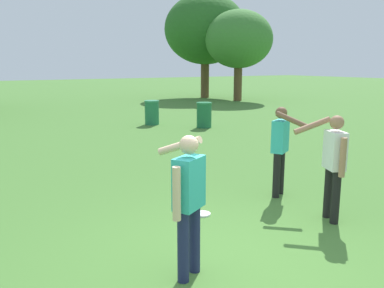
% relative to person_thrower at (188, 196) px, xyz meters
% --- Properties ---
extents(ground_plane, '(120.00, 120.00, 0.00)m').
position_rel_person_thrower_xyz_m(ground_plane, '(0.49, -0.05, -0.96)').
color(ground_plane, '#447530').
extents(person_thrower, '(0.54, 0.83, 1.64)m').
position_rel_person_thrower_xyz_m(person_thrower, '(0.00, 0.00, 0.00)').
color(person_thrower, '#1E234C').
rests_on(person_thrower, ground).
extents(person_catcher, '(0.54, 0.83, 1.64)m').
position_rel_person_thrower_xyz_m(person_catcher, '(2.90, 1.61, 0.00)').
color(person_catcher, black).
rests_on(person_catcher, ground).
extents(person_bystander, '(0.59, 0.80, 1.64)m').
position_rel_person_thrower_xyz_m(person_bystander, '(2.74, 0.30, 0.00)').
color(person_bystander, black).
rests_on(person_bystander, ground).
extents(frisbee, '(0.27, 0.27, 0.03)m').
position_rel_person_thrower_xyz_m(frisbee, '(1.17, 1.52, -0.95)').
color(frisbee, white).
rests_on(frisbee, ground).
extents(trash_can_beside_table, '(0.59, 0.59, 0.96)m').
position_rel_person_thrower_xyz_m(trash_can_beside_table, '(6.11, 9.11, -0.48)').
color(trash_can_beside_table, '#1E663D').
rests_on(trash_can_beside_table, ground).
extents(trash_can_further_along, '(0.59, 0.59, 0.96)m').
position_rel_person_thrower_xyz_m(trash_can_further_along, '(4.75, 10.83, -0.48)').
color(trash_can_further_along, '#237047').
rests_on(trash_can_further_along, ground).
extents(tree_back_left, '(5.66, 5.66, 7.14)m').
position_rel_person_thrower_xyz_m(tree_back_left, '(13.66, 20.69, 3.75)').
color(tree_back_left, brown).
rests_on(tree_back_left, ground).
extents(tree_back_right, '(4.33, 4.33, 5.77)m').
position_rel_person_thrower_xyz_m(tree_back_right, '(14.18, 17.54, 2.94)').
color(tree_back_right, brown).
rests_on(tree_back_right, ground).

